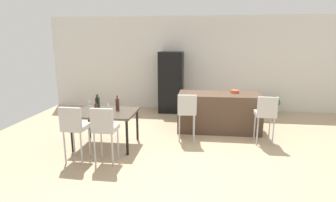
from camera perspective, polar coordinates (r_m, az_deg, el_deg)
The scene contains 17 objects.
ground_plane at distance 5.97m, azimuth 7.86°, elevation -8.88°, with size 10.00×10.00×0.00m, color tan.
back_wall at distance 8.69m, azimuth 7.95°, elevation 7.71°, with size 10.00×0.12×2.90m, color silver.
kitchen_island at distance 6.76m, azimuth 10.57°, elevation -2.29°, with size 1.96×0.86×0.92m, color #4C3828.
bar_chair_left at distance 5.91m, azimuth 3.98°, elevation -1.88°, with size 0.43×0.43×1.05m.
bar_chair_middle at distance 6.06m, azimuth 19.77°, elevation -2.25°, with size 0.40×0.40×1.05m.
dining_table at distance 5.77m, azimuth -12.89°, elevation -2.81°, with size 1.23×0.96×0.74m.
dining_chair_near at distance 5.13m, azimuth -19.05°, elevation -4.83°, with size 0.42×0.42×1.05m.
dining_chair_far at distance 4.91m, azimuth -13.17°, elevation -5.22°, with size 0.40×0.40×1.05m.
wine_bottle_middle at distance 5.90m, azimuth -14.66°, elevation -0.56°, with size 0.06×0.06×0.32m.
wine_bottle_inner at distance 6.16m, azimuth -14.42°, elevation -0.17°, with size 0.07×0.07×0.29m.
wine_bottle_far at distance 5.46m, azimuth -14.80°, elevation -1.74°, with size 0.07×0.07×0.31m.
wine_bottle_left at distance 5.79m, azimuth -10.53°, elevation -0.68°, with size 0.08×0.08×0.31m.
wine_glass_right at distance 6.25m, azimuth -16.10°, elevation 0.02°, with size 0.07×0.07×0.17m.
wine_glass_near at distance 5.83m, azimuth -12.46°, elevation -0.68°, with size 0.07×0.07×0.17m.
refrigerator at distance 8.36m, azimuth 0.67°, elevation 3.99°, with size 0.72×0.68×1.84m, color black.
fruit_bowl at distance 6.81m, azimuth 13.78°, elevation 1.94°, with size 0.20×0.20×0.07m, color #C6512D.
potted_plant at distance 8.68m, azimuth 21.27°, elevation -0.62°, with size 0.35×0.35×0.55m.
Camera 1 is at (-0.12, -5.55, 2.18)m, focal length 29.13 mm.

